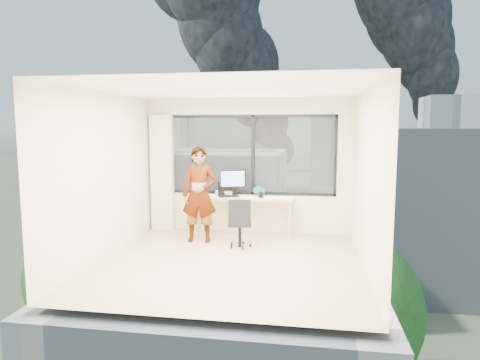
% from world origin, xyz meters
% --- Properties ---
extents(floor, '(4.00, 4.00, 0.01)m').
position_xyz_m(floor, '(0.00, 0.00, 0.00)').
color(floor, tan).
rests_on(floor, ground).
extents(ceiling, '(4.00, 4.00, 0.01)m').
position_xyz_m(ceiling, '(0.00, 0.00, 2.60)').
color(ceiling, white).
rests_on(ceiling, ground).
extents(wall_front, '(4.00, 0.01, 2.60)m').
position_xyz_m(wall_front, '(0.00, -2.00, 1.30)').
color(wall_front, beige).
rests_on(wall_front, ground).
extents(wall_left, '(0.01, 4.00, 2.60)m').
position_xyz_m(wall_left, '(-2.00, 0.00, 1.30)').
color(wall_left, beige).
rests_on(wall_left, ground).
extents(wall_right, '(0.01, 4.00, 2.60)m').
position_xyz_m(wall_right, '(2.00, 0.00, 1.30)').
color(wall_right, beige).
rests_on(wall_right, ground).
extents(window_wall, '(3.30, 0.16, 1.55)m').
position_xyz_m(window_wall, '(0.05, 2.00, 1.52)').
color(window_wall, black).
rests_on(window_wall, ground).
extents(curtain, '(0.45, 0.14, 2.30)m').
position_xyz_m(curtain, '(-1.72, 1.88, 1.15)').
color(curtain, beige).
rests_on(curtain, floor).
extents(desk, '(1.80, 0.60, 0.75)m').
position_xyz_m(desk, '(0.00, 1.66, 0.38)').
color(desk, tan).
rests_on(desk, floor).
extents(chair, '(0.50, 0.50, 0.88)m').
position_xyz_m(chair, '(0.02, 0.85, 0.44)').
color(chair, black).
rests_on(chair, floor).
extents(person, '(0.66, 0.47, 1.72)m').
position_xyz_m(person, '(-0.76, 1.11, 0.86)').
color(person, '#2D2D33').
rests_on(person, floor).
extents(monitor, '(0.52, 0.28, 0.51)m').
position_xyz_m(monitor, '(-0.26, 1.75, 1.01)').
color(monitor, black).
rests_on(monitor, desk).
extents(game_console, '(0.37, 0.33, 0.08)m').
position_xyz_m(game_console, '(-0.42, 1.88, 0.79)').
color(game_console, white).
rests_on(game_console, desk).
extents(laptop, '(0.49, 0.50, 0.25)m').
position_xyz_m(laptop, '(-0.33, 1.65, 0.87)').
color(laptop, black).
rests_on(laptop, desk).
extents(cellphone, '(0.13, 0.08, 0.01)m').
position_xyz_m(cellphone, '(-0.69, 1.57, 0.76)').
color(cellphone, black).
rests_on(cellphone, desk).
extents(pen_cup, '(0.10, 0.10, 0.11)m').
position_xyz_m(pen_cup, '(0.30, 1.60, 0.81)').
color(pen_cup, black).
rests_on(pen_cup, desk).
extents(handbag, '(0.26, 0.16, 0.19)m').
position_xyz_m(handbag, '(0.24, 1.85, 0.84)').
color(handbag, '#0D484E').
rests_on(handbag, desk).
extents(exterior_ground, '(400.00, 400.00, 0.04)m').
position_xyz_m(exterior_ground, '(0.00, 120.00, -14.00)').
color(exterior_ground, '#515B3D').
rests_on(exterior_ground, ground).
extents(near_bldg_a, '(16.00, 12.00, 14.00)m').
position_xyz_m(near_bldg_a, '(-9.00, 30.00, -7.00)').
color(near_bldg_a, beige).
rests_on(near_bldg_a, exterior_ground).
extents(near_bldg_b, '(14.00, 13.00, 16.00)m').
position_xyz_m(near_bldg_b, '(12.00, 38.00, -6.00)').
color(near_bldg_b, white).
rests_on(near_bldg_b, exterior_ground).
extents(far_tower_a, '(14.00, 14.00, 28.00)m').
position_xyz_m(far_tower_a, '(-35.00, 95.00, 0.00)').
color(far_tower_a, silver).
rests_on(far_tower_a, exterior_ground).
extents(far_tower_b, '(13.00, 13.00, 30.00)m').
position_xyz_m(far_tower_b, '(8.00, 120.00, 1.00)').
color(far_tower_b, silver).
rests_on(far_tower_b, exterior_ground).
extents(far_tower_c, '(15.00, 15.00, 26.00)m').
position_xyz_m(far_tower_c, '(45.00, 140.00, -1.00)').
color(far_tower_c, silver).
rests_on(far_tower_c, exterior_ground).
extents(far_tower_d, '(16.00, 14.00, 22.00)m').
position_xyz_m(far_tower_d, '(-60.00, 150.00, -3.00)').
color(far_tower_d, silver).
rests_on(far_tower_d, exterior_ground).
extents(hill_a, '(288.00, 216.00, 90.00)m').
position_xyz_m(hill_a, '(-120.00, 320.00, -14.00)').
color(hill_a, slate).
rests_on(hill_a, exterior_ground).
extents(hill_b, '(300.00, 220.00, 96.00)m').
position_xyz_m(hill_b, '(100.00, 320.00, -14.00)').
color(hill_b, slate).
rests_on(hill_b, exterior_ground).
extents(tree_a, '(7.00, 7.00, 8.00)m').
position_xyz_m(tree_a, '(-16.00, 22.00, -10.00)').
color(tree_a, '#1B521B').
rests_on(tree_a, exterior_ground).
extents(tree_b, '(7.60, 7.60, 9.00)m').
position_xyz_m(tree_b, '(4.00, 18.00, -9.50)').
color(tree_b, '#1B521B').
rests_on(tree_b, exterior_ground).
extents(smoke_plume_a, '(40.00, 24.00, 90.00)m').
position_xyz_m(smoke_plume_a, '(-10.00, 150.00, 39.00)').
color(smoke_plume_a, black).
rests_on(smoke_plume_a, exterior_ground).
extents(smoke_plume_b, '(30.00, 18.00, 70.00)m').
position_xyz_m(smoke_plume_b, '(55.00, 170.00, 27.00)').
color(smoke_plume_b, black).
rests_on(smoke_plume_b, exterior_ground).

